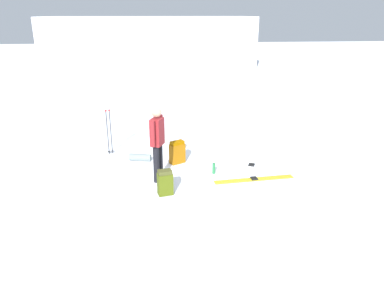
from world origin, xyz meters
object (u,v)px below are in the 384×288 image
at_px(ski_poles_planted_near, 109,129).
at_px(thermos_bottle, 214,168).
at_px(sleeping_mat_rolled, 140,157).
at_px(skier_standing, 157,140).
at_px(ski_pair_far, 251,166).
at_px(ski_pair_near, 254,179).
at_px(backpack_bright, 165,183).
at_px(backpack_large_dark, 177,152).

relative_size(ski_poles_planted_near, thermos_bottle, 4.69).
distance_m(sleeping_mat_rolled, thermos_bottle, 2.01).
bearing_deg(sleeping_mat_rolled, ski_poles_planted_near, 143.16).
bearing_deg(skier_standing, ski_pair_far, 13.51).
distance_m(ski_pair_near, thermos_bottle, 0.97).
height_order(backpack_bright, thermos_bottle, backpack_bright).
relative_size(ski_pair_far, thermos_bottle, 6.50).
xyz_separation_m(skier_standing, backpack_bright, (0.13, -0.72, -0.69)).
height_order(ski_pair_near, ski_poles_planted_near, ski_poles_planted_near).
xyz_separation_m(skier_standing, backpack_large_dark, (0.49, 0.95, -0.67)).
distance_m(backpack_large_dark, sleeping_mat_rolled, 0.99).
bearing_deg(backpack_bright, sleeping_mat_rolled, 106.89).
xyz_separation_m(backpack_bright, sleeping_mat_rolled, (-0.58, 1.91, -0.18)).
relative_size(skier_standing, ski_poles_planted_near, 1.40).
xyz_separation_m(backpack_large_dark, thermos_bottle, (0.82, -0.74, -0.15)).
bearing_deg(ski_pair_near, ski_poles_planted_near, 149.39).
relative_size(backpack_large_dark, ski_poles_planted_near, 0.48).
bearing_deg(ski_poles_planted_near, thermos_bottle, -31.73).
height_order(ski_pair_near, ski_pair_far, same).
bearing_deg(thermos_bottle, ski_pair_near, -27.13).
relative_size(ski_pair_far, ski_poles_planted_near, 1.39).
height_order(ski_pair_far, thermos_bottle, thermos_bottle).
distance_m(ski_poles_planted_near, thermos_bottle, 3.07).
relative_size(ski_pair_near, backpack_large_dark, 3.21).
bearing_deg(skier_standing, backpack_large_dark, 62.76).
xyz_separation_m(backpack_bright, ski_poles_planted_near, (-1.39, 2.52, 0.41)).
bearing_deg(ski_pair_far, backpack_large_dark, 167.74).
bearing_deg(backpack_large_dark, ski_pair_far, -12.26).
height_order(ski_pair_far, sleeping_mat_rolled, sleeping_mat_rolled).
bearing_deg(sleeping_mat_rolled, ski_pair_near, -28.50).
bearing_deg(thermos_bottle, skier_standing, -170.72).
xyz_separation_m(ski_pair_far, backpack_bright, (-2.18, -1.27, 0.25)).
distance_m(ski_pair_near, backpack_bright, 2.11).
bearing_deg(thermos_bottle, backpack_large_dark, 137.88).
bearing_deg(ski_poles_planted_near, backpack_large_dark, -25.89).
relative_size(skier_standing, ski_pair_near, 0.91).
distance_m(ski_pair_far, backpack_bright, 2.54).
height_order(backpack_bright, sleeping_mat_rolled, backpack_bright).
bearing_deg(ski_poles_planted_near, backpack_bright, -61.07).
bearing_deg(sleeping_mat_rolled, thermos_bottle, -29.16).
height_order(skier_standing, backpack_bright, skier_standing).
xyz_separation_m(ski_pair_near, backpack_large_dark, (-1.68, 1.18, 0.27)).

